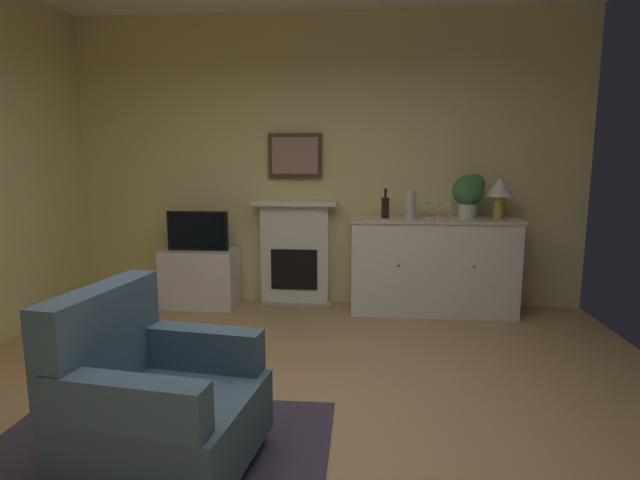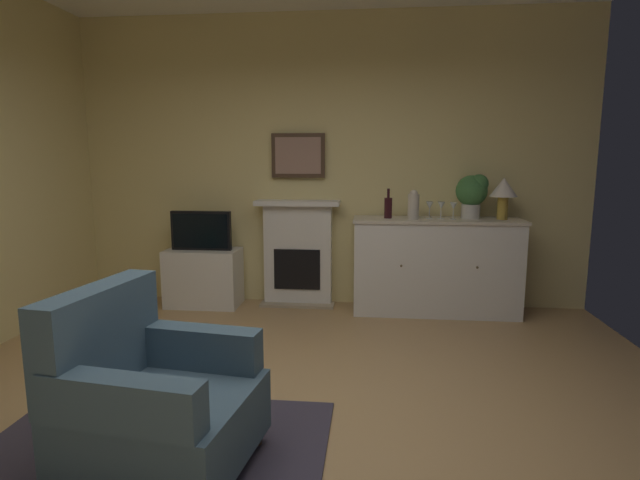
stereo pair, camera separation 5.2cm
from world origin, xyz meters
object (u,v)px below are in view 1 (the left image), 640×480
(wine_glass_left, at_px, (426,206))
(wine_glass_right, at_px, (450,207))
(wine_bottle, at_px, (385,207))
(armchair, at_px, (155,400))
(wine_glass_center, at_px, (438,206))
(vase_decorative, at_px, (410,205))
(table_lamp, at_px, (500,190))
(tv_cabinet, at_px, (200,278))
(sideboard_cabinet, at_px, (433,266))
(potted_plant_small, at_px, (469,192))
(fireplace_unit, at_px, (295,253))
(tv_set, at_px, (198,231))
(framed_picture, at_px, (295,156))

(wine_glass_left, bearing_deg, wine_glass_right, -11.13)
(wine_bottle, bearing_deg, armchair, -113.35)
(wine_glass_center, height_order, vase_decorative, vase_decorative)
(table_lamp, height_order, wine_glass_right, table_lamp)
(table_lamp, relative_size, tv_cabinet, 0.53)
(wine_glass_center, relative_size, wine_glass_right, 1.00)
(sideboard_cabinet, height_order, potted_plant_small, potted_plant_small)
(wine_glass_right, distance_m, armchair, 3.35)
(wine_glass_center, bearing_deg, sideboard_cabinet, -173.87)
(fireplace_unit, bearing_deg, table_lamp, -5.05)
(wine_glass_center, distance_m, tv_set, 2.42)
(fireplace_unit, relative_size, tv_cabinet, 1.47)
(wine_glass_right, xyz_separation_m, vase_decorative, (-0.38, -0.01, 0.02))
(vase_decorative, height_order, potted_plant_small, potted_plant_small)
(tv_cabinet, bearing_deg, armchair, -75.91)
(table_lamp, xyz_separation_m, potted_plant_small, (-0.28, 0.05, -0.02))
(table_lamp, relative_size, armchair, 0.43)
(wine_glass_center, relative_size, potted_plant_small, 0.38)
(wine_glass_right, bearing_deg, vase_decorative, -178.53)
(sideboard_cabinet, bearing_deg, potted_plant_small, 7.85)
(fireplace_unit, xyz_separation_m, wine_glass_left, (1.32, -0.17, 0.52))
(wine_glass_right, xyz_separation_m, tv_cabinet, (-2.51, 0.06, -0.77))
(fireplace_unit, bearing_deg, wine_glass_center, -6.94)
(wine_glass_left, relative_size, wine_glass_right, 1.00)
(fireplace_unit, height_order, wine_glass_left, wine_glass_left)
(table_lamp, distance_m, wine_glass_left, 0.70)
(armchair, bearing_deg, wine_glass_left, 60.13)
(fireplace_unit, distance_m, tv_set, 1.02)
(framed_picture, xyz_separation_m, tv_set, (-0.97, -0.23, -0.76))
(table_lamp, height_order, potted_plant_small, potted_plant_small)
(sideboard_cabinet, bearing_deg, wine_glass_left, 177.81)
(framed_picture, bearing_deg, sideboard_cabinet, -9.04)
(sideboard_cabinet, distance_m, armchair, 3.24)
(fireplace_unit, height_order, tv_set, fireplace_unit)
(wine_glass_left, height_order, tv_cabinet, wine_glass_left)
(wine_glass_left, relative_size, wine_glass_center, 1.00)
(fireplace_unit, relative_size, tv_set, 1.77)
(tv_cabinet, xyz_separation_m, tv_set, (0.00, -0.02, 0.50))
(wine_glass_left, bearing_deg, armchair, -119.87)
(framed_picture, height_order, wine_bottle, framed_picture)
(wine_glass_left, bearing_deg, fireplace_unit, 172.48)
(vase_decorative, relative_size, tv_set, 0.45)
(wine_glass_left, height_order, tv_set, wine_glass_left)
(fireplace_unit, height_order, framed_picture, framed_picture)
(wine_glass_center, relative_size, tv_set, 0.27)
(vase_decorative, relative_size, potted_plant_small, 0.65)
(wine_glass_left, height_order, wine_glass_right, same)
(wine_glass_left, relative_size, tv_set, 0.27)
(framed_picture, xyz_separation_m, table_lamp, (2.01, -0.22, -0.33))
(vase_decorative, bearing_deg, wine_glass_left, 18.38)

